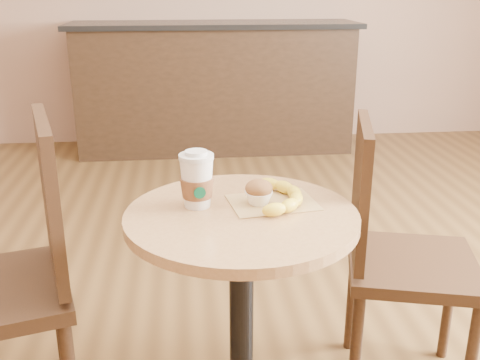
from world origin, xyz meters
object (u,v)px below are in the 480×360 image
(chair_right, at_px, (393,250))
(chair_left, at_px, (13,273))
(cafe_table, at_px, (241,290))
(muffin, at_px, (259,192))
(banana, at_px, (282,196))
(coffee_cup, at_px, (197,182))

(chair_right, bearing_deg, chair_left, 109.27)
(cafe_table, height_order, muffin, muffin)
(cafe_table, xyz_separation_m, muffin, (0.05, 0.05, 0.28))
(banana, bearing_deg, muffin, -164.24)
(chair_left, xyz_separation_m, muffin, (0.71, -0.04, 0.24))
(muffin, distance_m, banana, 0.07)
(muffin, bearing_deg, chair_right, 16.53)
(cafe_table, xyz_separation_m, chair_right, (0.52, 0.19, 0.00))
(cafe_table, distance_m, chair_left, 0.66)
(cafe_table, distance_m, banana, 0.30)
(muffin, bearing_deg, chair_left, 176.43)
(chair_left, distance_m, muffin, 0.75)
(coffee_cup, relative_size, banana, 0.60)
(chair_left, bearing_deg, cafe_table, 65.74)
(cafe_table, relative_size, muffin, 9.44)
(chair_right, relative_size, coffee_cup, 5.81)
(cafe_table, bearing_deg, banana, 26.32)
(banana, bearing_deg, chair_left, -173.05)
(cafe_table, relative_size, chair_right, 0.80)
(muffin, relative_size, banana, 0.29)
(chair_left, height_order, chair_right, chair_left)
(cafe_table, distance_m, coffee_cup, 0.34)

